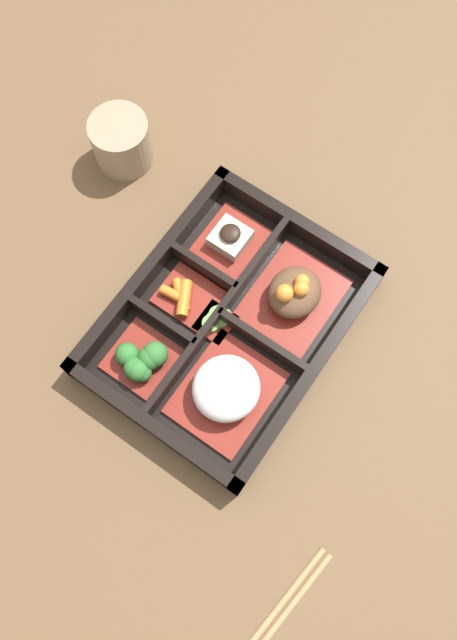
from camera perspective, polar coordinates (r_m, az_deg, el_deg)
The scene contains 11 objects.
ground_plane at distance 0.74m, azimuth 0.00°, elevation -0.61°, with size 3.00×3.00×0.00m, color brown.
bento_base at distance 0.73m, azimuth 0.00°, elevation -0.49°, with size 0.31×0.24×0.01m.
bento_rim at distance 0.72m, azimuth -0.25°, elevation 0.02°, with size 0.31×0.24×0.04m.
bowl_stew at distance 0.72m, azimuth 6.02°, elevation 2.40°, with size 0.12×0.10×0.05m.
bowl_rice at distance 0.68m, azimuth -0.21°, elevation -6.35°, with size 0.12×0.10×0.05m.
bowl_tofu at distance 0.76m, azimuth 0.16°, elevation 7.38°, with size 0.08×0.07×0.03m.
bowl_carrots at distance 0.73m, azimuth -4.14°, elevation 1.98°, with size 0.06×0.07×0.02m.
bowl_greens at distance 0.70m, azimuth -7.93°, elevation -3.73°, with size 0.07×0.07×0.03m.
bowl_pickles at distance 0.72m, azimuth -1.17°, elevation -0.04°, with size 0.04×0.04×0.01m.
tea_cup at distance 0.82m, azimuth -9.77°, elevation 15.82°, with size 0.07×0.07×0.07m.
chopsticks at distance 0.71m, azimuth 2.87°, elevation -27.19°, with size 0.22×0.04×0.01m.
Camera 1 is at (0.18, 0.13, 0.70)m, focal length 35.00 mm.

